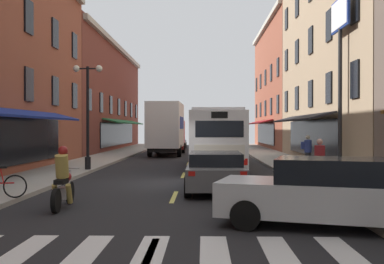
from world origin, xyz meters
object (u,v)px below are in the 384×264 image
at_px(box_truck, 167,129).
at_px(sedan_mid, 215,171).
at_px(transit_bus, 215,138).
at_px(sedan_far, 331,192).
at_px(sedan_near, 176,142).
at_px(billboard_sign, 340,43).
at_px(pedestrian_mid, 320,161).
at_px(motorcycle_rider, 63,182).
at_px(pedestrian_near, 308,151).
at_px(street_lamp_twin, 88,112).

bearing_deg(box_truck, sedan_mid, -80.73).
height_order(transit_bus, sedan_far, transit_bus).
bearing_deg(sedan_near, billboard_sign, -70.86).
bearing_deg(transit_bus, sedan_near, 99.13).
distance_m(sedan_far, pedestrian_mid, 6.28).
distance_m(sedan_far, motorcycle_rider, 6.82).
xyz_separation_m(sedan_near, pedestrian_near, (7.91, -23.75, 0.32)).
bearing_deg(box_truck, transit_bus, -71.48).
height_order(motorcycle_rider, pedestrian_mid, pedestrian_mid).
bearing_deg(pedestrian_near, billboard_sign, 63.94).
xyz_separation_m(transit_bus, sedan_far, (2.09, -15.14, -0.86)).
distance_m(sedan_near, pedestrian_near, 25.03).
height_order(sedan_near, motorcycle_rider, motorcycle_rider).
relative_size(billboard_sign, sedan_near, 1.72).
distance_m(box_truck, sedan_mid, 20.20).
relative_size(billboard_sign, sedan_far, 1.57).
bearing_deg(transit_bus, sedan_far, -82.14).
relative_size(sedan_far, pedestrian_mid, 3.09).
bearing_deg(street_lamp_twin, sedan_near, 83.50).
relative_size(billboard_sign, street_lamp_twin, 1.56).
height_order(billboard_sign, sedan_mid, billboard_sign).
bearing_deg(sedan_far, sedan_mid, 112.37).
bearing_deg(box_truck, sedan_near, 89.64).
distance_m(sedan_mid, pedestrian_mid, 3.69).
xyz_separation_m(billboard_sign, street_lamp_twin, (-11.71, 1.16, -3.04)).
bearing_deg(transit_bus, motorcycle_rider, -108.63).
bearing_deg(street_lamp_twin, pedestrian_mid, -31.05).
height_order(billboard_sign, transit_bus, billboard_sign).
relative_size(motorcycle_rider, street_lamp_twin, 0.41).
xyz_separation_m(billboard_sign, sedan_far, (-3.40, -10.77, -5.22)).
xyz_separation_m(sedan_near, sedan_far, (5.52, -36.47, 0.07)).
relative_size(box_truck, motorcycle_rider, 3.96).
bearing_deg(motorcycle_rider, box_truck, 87.84).
relative_size(box_truck, pedestrian_near, 5.00).
bearing_deg(sedan_near, motorcycle_rider, -91.59).
distance_m(sedan_mid, pedestrian_near, 8.48).
height_order(sedan_far, pedestrian_near, pedestrian_near).
xyz_separation_m(billboard_sign, motorcycle_rider, (-9.87, -8.62, -5.26)).
height_order(billboard_sign, pedestrian_near, billboard_sign).
relative_size(sedan_near, pedestrian_near, 2.77).
xyz_separation_m(transit_bus, pedestrian_mid, (3.40, -9.00, -0.64)).
bearing_deg(pedestrian_near, sedan_mid, 2.72).
height_order(box_truck, pedestrian_mid, box_truck).
bearing_deg(transit_bus, pedestrian_near, -28.33).
bearing_deg(pedestrian_near, box_truck, -111.49).
bearing_deg(pedestrian_near, motorcycle_rider, -3.30).
relative_size(sedan_near, sedan_mid, 0.96).
distance_m(transit_bus, sedan_near, 21.62).
height_order(billboard_sign, sedan_near, billboard_sign).
height_order(sedan_mid, motorcycle_rider, motorcycle_rider).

